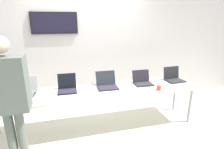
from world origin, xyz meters
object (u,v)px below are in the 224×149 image
workbench (98,93)px  person (9,94)px  laptop_station_1 (67,87)px  coffee_mug (159,88)px  laptop_station_4 (174,78)px  laptop_station_2 (107,84)px  laptop_station_0 (25,91)px  laptop_station_3 (142,81)px

workbench → person: 1.37m
laptop_station_1 → coffee_mug: bearing=-13.6°
workbench → laptop_station_1: (-0.51, 0.12, 0.11)m
workbench → coffee_mug: bearing=-13.7°
laptop_station_4 → person: 2.85m
laptop_station_2 → workbench: bearing=-148.1°
laptop_station_0 → coffee_mug: 2.23m
laptop_station_1 → laptop_station_3: 1.39m
workbench → coffee_mug: (1.03, -0.25, 0.08)m
laptop_station_2 → person: bearing=-151.4°
workbench → person: person is taller
workbench → person: (-1.17, -0.62, 0.36)m
laptop_station_1 → person: 1.03m
workbench → person: size_ratio=2.10×
laptop_station_2 → coffee_mug: (0.84, -0.37, -0.02)m
person → laptop_station_2: bearing=28.6°
laptop_station_1 → laptop_station_3: laptop_station_1 is taller
laptop_station_0 → laptop_station_4: size_ratio=1.05×
laptop_station_3 → coffee_mug: bearing=-68.2°
coffee_mug → workbench: bearing=166.3°
laptop_station_0 → coffee_mug: bearing=-9.7°
person → laptop_station_0: bearing=90.0°
workbench → coffee_mug: size_ratio=43.94×
person → workbench: bearing=28.0°
laptop_station_3 → coffee_mug: 0.39m
workbench → laptop_station_1: 0.53m
laptop_station_2 → person: (-1.36, -0.74, 0.26)m
laptop_station_4 → workbench: bearing=-175.2°
laptop_station_1 → laptop_station_2: bearing=-0.2°
laptop_station_1 → person: bearing=-131.8°
laptop_station_3 → laptop_station_2: bearing=179.5°
laptop_station_0 → laptop_station_2: 1.36m
laptop_station_2 → coffee_mug: laptop_station_2 is taller
laptop_station_1 → coffee_mug: (1.53, -0.37, -0.02)m
laptop_station_0 → laptop_station_1: bearing=-0.2°
workbench → laptop_station_1: laptop_station_1 is taller
laptop_station_4 → coffee_mug: size_ratio=4.52×
person → laptop_station_1: bearing=48.2°
laptop_station_4 → laptop_station_1: bearing=-179.7°
laptop_station_3 → laptop_station_4: (0.68, 0.02, 0.00)m
workbench → laptop_station_2: (0.19, 0.12, 0.10)m
laptop_station_0 → coffee_mug: size_ratio=4.76×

